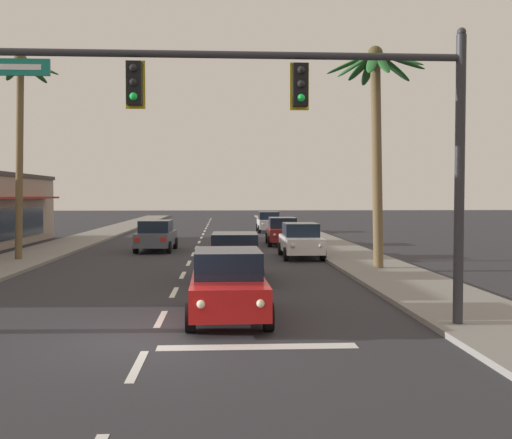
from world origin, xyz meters
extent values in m
plane|color=#2D2D33|center=(0.00, 0.00, 0.00)|extent=(220.00, 220.00, 0.00)
cube|color=gray|center=(7.80, 20.00, 0.07)|extent=(3.20, 110.00, 0.14)
cube|color=gray|center=(-7.80, 20.00, 0.07)|extent=(3.20, 110.00, 0.14)
cube|color=silver|center=(0.00, -1.81, 0.00)|extent=(0.16, 2.00, 0.01)
cube|color=silver|center=(0.00, 2.24, 0.00)|extent=(0.16, 2.00, 0.01)
cube|color=silver|center=(0.00, 6.29, 0.00)|extent=(0.16, 2.00, 0.01)
cube|color=silver|center=(0.00, 10.33, 0.00)|extent=(0.16, 2.00, 0.01)
cube|color=silver|center=(0.00, 14.38, 0.00)|extent=(0.16, 2.00, 0.01)
cube|color=silver|center=(0.00, 18.43, 0.00)|extent=(0.16, 2.00, 0.01)
cube|color=silver|center=(0.00, 22.48, 0.00)|extent=(0.16, 2.00, 0.01)
cube|color=silver|center=(0.00, 26.52, 0.00)|extent=(0.16, 2.00, 0.01)
cube|color=silver|center=(0.00, 30.57, 0.00)|extent=(0.16, 2.00, 0.01)
cube|color=silver|center=(0.00, 34.62, 0.00)|extent=(0.16, 2.00, 0.01)
cube|color=silver|center=(0.00, 38.67, 0.00)|extent=(0.16, 2.00, 0.01)
cube|color=silver|center=(0.00, 42.72, 0.00)|extent=(0.16, 2.00, 0.01)
cube|color=silver|center=(0.00, 46.76, 0.00)|extent=(0.16, 2.00, 0.01)
cube|color=silver|center=(0.00, 50.81, 0.00)|extent=(0.16, 2.00, 0.01)
cube|color=silver|center=(0.00, 54.86, 0.00)|extent=(0.16, 2.00, 0.01)
cube|color=silver|center=(0.00, 58.91, 0.00)|extent=(0.16, 2.00, 0.01)
cube|color=silver|center=(0.00, 62.95, 0.00)|extent=(0.16, 2.00, 0.01)
cube|color=silver|center=(0.00, 67.00, 0.00)|extent=(0.16, 2.00, 0.01)
cube|color=silver|center=(2.20, -0.60, 0.00)|extent=(4.00, 0.44, 0.01)
cylinder|color=#2D2D33|center=(6.79, 0.71, 3.28)|extent=(0.22, 0.22, 6.57)
cylinder|color=#2D2D33|center=(1.42, 0.71, 6.07)|extent=(10.76, 0.16, 0.16)
sphere|color=#2D2D33|center=(6.79, 0.71, 6.63)|extent=(0.20, 0.20, 0.20)
cube|color=black|center=(3.21, 0.69, 5.43)|extent=(0.32, 0.26, 0.92)
sphere|color=black|center=(3.21, 0.55, 5.73)|extent=(0.17, 0.17, 0.17)
sphere|color=black|center=(3.21, 0.55, 5.43)|extent=(0.17, 0.17, 0.17)
sphere|color=#1EE54C|center=(3.21, 0.55, 5.13)|extent=(0.17, 0.17, 0.17)
cube|color=yellow|center=(3.21, 0.85, 5.43)|extent=(0.42, 0.03, 1.04)
cube|color=black|center=(-0.38, 0.69, 5.43)|extent=(0.32, 0.26, 0.92)
sphere|color=black|center=(-0.38, 0.55, 5.73)|extent=(0.17, 0.17, 0.17)
sphere|color=black|center=(-0.38, 0.55, 5.43)|extent=(0.17, 0.17, 0.17)
sphere|color=#1EE54C|center=(-0.38, 0.55, 5.13)|extent=(0.17, 0.17, 0.17)
cube|color=yellow|center=(-0.38, 0.85, 5.43)|extent=(0.42, 0.03, 1.04)
cube|color=#147A6B|center=(-3.07, 0.71, 5.75)|extent=(1.84, 0.05, 0.36)
cube|color=white|center=(-3.07, 0.68, 5.75)|extent=(1.47, 0.01, 0.12)
cube|color=red|center=(1.64, 2.18, 0.68)|extent=(1.83, 4.33, 0.72)
cube|color=black|center=(1.63, 2.33, 1.36)|extent=(1.64, 2.23, 0.64)
cylinder|color=black|center=(2.52, 0.78, 0.32)|extent=(0.23, 0.64, 0.64)
cylinder|color=black|center=(0.80, 0.75, 0.32)|extent=(0.23, 0.64, 0.64)
cylinder|color=black|center=(2.48, 3.61, 0.32)|extent=(0.23, 0.64, 0.64)
cylinder|color=black|center=(0.75, 3.58, 0.32)|extent=(0.23, 0.64, 0.64)
sphere|color=#F9EFC6|center=(2.29, 0.02, 0.76)|extent=(0.18, 0.18, 0.18)
sphere|color=#F9EFC6|center=(1.05, 0.00, 0.76)|extent=(0.18, 0.18, 0.18)
cube|color=red|center=(2.26, 4.35, 0.78)|extent=(0.24, 0.06, 0.20)
cube|color=red|center=(0.94, 4.33, 0.78)|extent=(0.24, 0.06, 0.20)
cube|color=maroon|center=(1.94, 8.79, 0.68)|extent=(1.86, 4.34, 0.72)
cube|color=black|center=(1.94, 8.94, 1.36)|extent=(1.65, 2.24, 0.64)
cylinder|color=black|center=(2.77, 7.35, 0.32)|extent=(0.24, 0.65, 0.64)
cylinder|color=black|center=(1.04, 7.39, 0.32)|extent=(0.24, 0.65, 0.64)
cylinder|color=black|center=(2.84, 10.18, 0.32)|extent=(0.24, 0.65, 0.64)
cylinder|color=black|center=(1.11, 10.23, 0.32)|extent=(0.24, 0.65, 0.64)
sphere|color=#F9EFC6|center=(2.51, 6.60, 0.76)|extent=(0.18, 0.18, 0.18)
sphere|color=#F9EFC6|center=(1.27, 6.63, 0.76)|extent=(0.18, 0.18, 0.18)
cube|color=red|center=(2.65, 10.93, 0.78)|extent=(0.24, 0.07, 0.20)
cube|color=red|center=(1.33, 10.96, 0.78)|extent=(0.24, 0.07, 0.20)
cube|color=#4C515B|center=(-2.08, 20.39, 0.68)|extent=(1.93, 4.37, 0.72)
cube|color=black|center=(-2.09, 20.24, 1.36)|extent=(1.69, 2.26, 0.64)
cylinder|color=black|center=(-2.89, 21.84, 0.32)|extent=(0.25, 0.65, 0.64)
cylinder|color=black|center=(-1.17, 21.77, 0.32)|extent=(0.25, 0.65, 0.64)
cylinder|color=black|center=(-3.00, 19.00, 0.32)|extent=(0.25, 0.65, 0.64)
cylinder|color=black|center=(-1.28, 18.94, 0.32)|extent=(0.25, 0.65, 0.64)
sphere|color=#B2B2AD|center=(-2.62, 22.58, 0.76)|extent=(0.18, 0.18, 0.18)
sphere|color=#B2B2AD|center=(-1.38, 22.53, 0.76)|extent=(0.18, 0.18, 0.18)
cube|color=red|center=(-2.83, 18.26, 0.78)|extent=(0.24, 0.07, 0.20)
cube|color=red|center=(-1.51, 18.20, 0.78)|extent=(0.24, 0.07, 0.20)
cube|color=maroon|center=(5.18, 23.99, 0.68)|extent=(1.87, 4.35, 0.72)
cube|color=black|center=(5.18, 24.14, 1.36)|extent=(1.66, 2.24, 0.64)
cylinder|color=black|center=(6.00, 22.55, 0.32)|extent=(0.24, 0.65, 0.64)
cylinder|color=black|center=(4.28, 22.59, 0.32)|extent=(0.24, 0.65, 0.64)
cylinder|color=black|center=(6.08, 25.38, 0.32)|extent=(0.24, 0.65, 0.64)
cylinder|color=black|center=(4.35, 25.43, 0.32)|extent=(0.24, 0.65, 0.64)
sphere|color=#B2B2AD|center=(5.74, 21.80, 0.76)|extent=(0.18, 0.18, 0.18)
sphere|color=#B2B2AD|center=(4.50, 21.84, 0.76)|extent=(0.18, 0.18, 0.18)
cube|color=red|center=(5.89, 26.13, 0.78)|extent=(0.24, 0.07, 0.20)
cube|color=red|center=(4.57, 26.17, 0.78)|extent=(0.24, 0.07, 0.20)
cube|color=silver|center=(5.30, 16.40, 0.68)|extent=(1.79, 4.31, 0.72)
cube|color=black|center=(5.30, 16.55, 1.36)|extent=(1.62, 2.21, 0.64)
cylinder|color=black|center=(6.15, 14.97, 0.32)|extent=(0.22, 0.64, 0.64)
cylinder|color=black|center=(4.43, 14.99, 0.32)|extent=(0.22, 0.64, 0.64)
cylinder|color=black|center=(6.18, 17.81, 0.32)|extent=(0.22, 0.64, 0.64)
cylinder|color=black|center=(4.45, 17.82, 0.32)|extent=(0.22, 0.64, 0.64)
sphere|color=#B2B2AD|center=(5.90, 14.22, 0.76)|extent=(0.18, 0.18, 0.18)
sphere|color=#B2B2AD|center=(4.66, 14.23, 0.76)|extent=(0.18, 0.18, 0.18)
cube|color=red|center=(5.98, 18.55, 0.78)|extent=(0.24, 0.06, 0.20)
cube|color=red|center=(4.66, 18.56, 0.78)|extent=(0.24, 0.06, 0.20)
cube|color=silver|center=(5.34, 36.94, 0.68)|extent=(1.78, 4.31, 0.72)
cube|color=black|center=(5.34, 37.09, 1.36)|extent=(1.61, 2.21, 0.64)
cylinder|color=black|center=(6.19, 35.51, 0.32)|extent=(0.22, 0.64, 0.64)
cylinder|color=black|center=(4.47, 35.52, 0.32)|extent=(0.22, 0.64, 0.64)
cylinder|color=black|center=(6.21, 38.35, 0.32)|extent=(0.22, 0.64, 0.64)
cylinder|color=black|center=(4.48, 38.36, 0.32)|extent=(0.22, 0.64, 0.64)
sphere|color=#B2B2AD|center=(5.95, 34.76, 0.76)|extent=(0.18, 0.18, 0.18)
sphere|color=#B2B2AD|center=(4.71, 34.77, 0.76)|extent=(0.18, 0.18, 0.18)
cube|color=red|center=(6.01, 39.09, 0.78)|extent=(0.24, 0.06, 0.20)
cube|color=red|center=(4.69, 39.10, 0.78)|extent=(0.24, 0.06, 0.20)
cylinder|color=brown|center=(-7.63, 15.25, 4.51)|extent=(0.54, 0.32, 9.03)
ellipsoid|color=#2D702D|center=(-6.68, 15.25, 8.79)|extent=(1.74, 0.40, 0.80)
ellipsoid|color=#2D702D|center=(-7.15, 15.98, 8.73)|extent=(1.12, 1.69, 0.92)
ellipsoid|color=#2D702D|center=(-8.05, 15.89, 8.77)|extent=(1.40, 1.59, 0.84)
ellipsoid|color=#2D702D|center=(-8.36, 15.44, 8.84)|extent=(1.81, 0.78, 0.70)
ellipsoid|color=#2D702D|center=(-8.04, 14.61, 8.74)|extent=(1.38, 1.57, 0.90)
ellipsoid|color=#2D702D|center=(-7.21, 14.51, 8.71)|extent=(1.02, 1.70, 0.96)
sphere|color=#4C4223|center=(-7.52, 15.25, 9.08)|extent=(0.60, 0.60, 0.60)
cylinder|color=brown|center=(7.62, 11.06, 4.27)|extent=(0.60, 0.39, 8.55)
ellipsoid|color=#236028|center=(8.47, 10.93, 8.30)|extent=(2.01, 0.66, 0.82)
ellipsoid|color=#236028|center=(8.33, 11.46, 8.16)|extent=(1.86, 1.19, 1.08)
ellipsoid|color=#236028|center=(7.49, 11.96, 8.16)|extent=(0.45, 1.88, 1.09)
ellipsoid|color=#236028|center=(7.19, 11.95, 8.26)|extent=(1.05, 1.97, 0.90)
ellipsoid|color=#236028|center=(6.61, 11.36, 8.28)|extent=(1.99, 1.00, 0.87)
ellipsoid|color=#236028|center=(6.71, 10.74, 8.10)|extent=(1.83, 1.03, 1.22)
ellipsoid|color=#236028|center=(7.21, 10.26, 8.08)|extent=(1.02, 1.81, 1.25)
ellipsoid|color=#236028|center=(7.55, 10.21, 8.07)|extent=(0.46, 1.79, 1.26)
ellipsoid|color=#236028|center=(8.30, 10.50, 8.29)|extent=(1.84, 1.46, 0.84)
sphere|color=#4C4223|center=(7.52, 11.06, 8.59)|extent=(0.60, 0.60, 0.60)
camera|label=1|loc=(1.51, -12.40, 3.02)|focal=42.07mm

